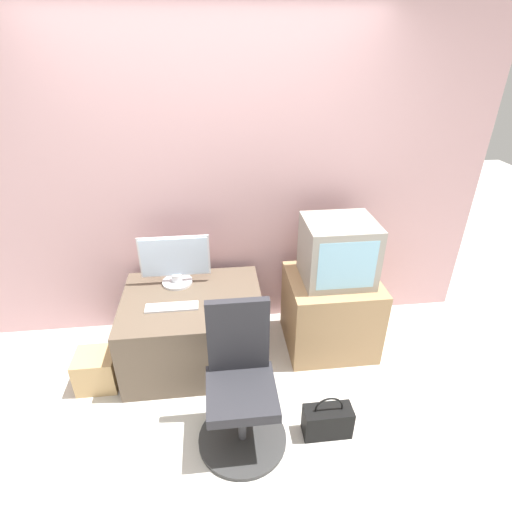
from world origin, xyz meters
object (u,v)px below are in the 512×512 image
(crt_tv, at_px, (338,251))
(cardboard_box_lower, at_px, (98,370))
(main_monitor, at_px, (175,261))
(office_chair, at_px, (241,391))
(mouse, at_px, (208,304))
(keyboard, at_px, (172,307))
(handbag, at_px, (328,421))

(crt_tv, relative_size, cardboard_box_lower, 1.79)
(main_monitor, bearing_deg, cardboard_box_lower, -143.98)
(main_monitor, distance_m, office_chair, 1.13)
(mouse, xyz_separation_m, cardboard_box_lower, (-0.84, -0.10, -0.45))
(keyboard, height_order, office_chair, office_chair)
(crt_tv, bearing_deg, main_monitor, 172.41)
(office_chair, bearing_deg, crt_tv, 45.28)
(keyboard, relative_size, cardboard_box_lower, 1.30)
(office_chair, height_order, handbag, office_chair)
(mouse, height_order, crt_tv, crt_tv)
(keyboard, bearing_deg, mouse, -0.92)
(keyboard, relative_size, office_chair, 0.39)
(crt_tv, distance_m, handbag, 1.19)
(cardboard_box_lower, bearing_deg, handbag, -21.15)
(main_monitor, distance_m, handbag, 1.57)
(office_chair, xyz_separation_m, handbag, (0.55, -0.07, -0.27))
(crt_tv, xyz_separation_m, cardboard_box_lower, (-1.82, -0.27, -0.73))
(keyboard, bearing_deg, handbag, -35.60)
(office_chair, bearing_deg, main_monitor, 113.31)
(cardboard_box_lower, bearing_deg, main_monitor, 36.02)
(cardboard_box_lower, xyz_separation_m, handbag, (1.57, -0.61, -0.03))
(keyboard, xyz_separation_m, crt_tv, (1.24, 0.17, 0.29))
(keyboard, distance_m, handbag, 1.31)
(keyboard, relative_size, crt_tv, 0.72)
(cardboard_box_lower, height_order, handbag, handbag)
(crt_tv, relative_size, office_chair, 0.54)
(handbag, bearing_deg, office_chair, 173.16)
(keyboard, height_order, mouse, mouse)
(crt_tv, bearing_deg, cardboard_box_lower, -171.53)
(mouse, xyz_separation_m, office_chair, (0.18, -0.64, -0.21))
(handbag, bearing_deg, cardboard_box_lower, 158.85)
(mouse, height_order, handbag, mouse)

